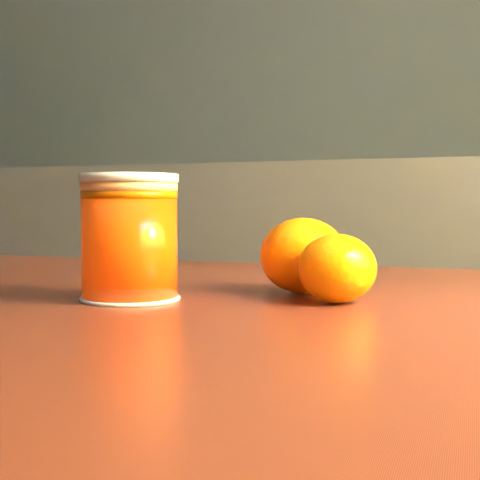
% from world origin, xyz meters
% --- Properties ---
extents(kitchen_counter, '(3.15, 0.60, 0.90)m').
position_xyz_m(kitchen_counter, '(0.00, 1.45, 0.45)').
color(kitchen_counter, '#4B4A4F').
rests_on(kitchen_counter, ground).
extents(table, '(0.98, 0.70, 0.73)m').
position_xyz_m(table, '(0.78, 0.17, 0.64)').
color(table, '#5F2517').
rests_on(table, ground).
extents(juice_glass, '(0.08, 0.08, 0.09)m').
position_xyz_m(juice_glass, '(0.70, 0.16, 0.78)').
color(juice_glass, '#FF3A05').
rests_on(juice_glass, table).
extents(orange_front, '(0.07, 0.07, 0.05)m').
position_xyz_m(orange_front, '(0.85, 0.20, 0.75)').
color(orange_front, orange).
rests_on(orange_front, table).
extents(orange_back, '(0.08, 0.08, 0.06)m').
position_xyz_m(orange_back, '(0.82, 0.24, 0.76)').
color(orange_back, orange).
rests_on(orange_back, table).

